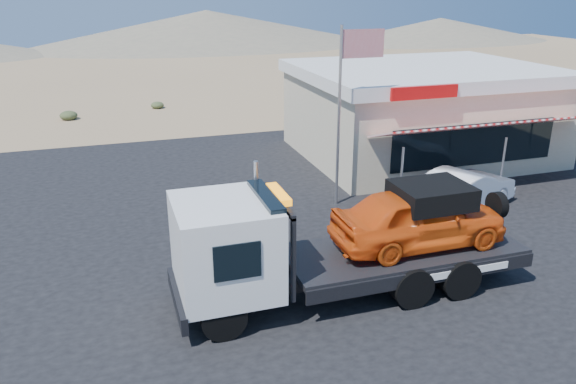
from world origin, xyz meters
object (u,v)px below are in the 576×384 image
tow_truck (345,236)px  jerky_store (421,111)px  flagpole (346,96)px  white_sedan (462,191)px

tow_truck → jerky_store: bearing=51.7°
tow_truck → flagpole: bearing=66.9°
tow_truck → flagpole: (2.38, 5.57, 2.22)m
tow_truck → white_sedan: size_ratio=1.92×
jerky_store → white_sedan: bearing=-108.1°
white_sedan → jerky_store: size_ratio=0.43×
white_sedan → flagpole: size_ratio=0.74×
tow_truck → jerky_store: jerky_store is taller
tow_truck → flagpole: size_ratio=1.43×
tow_truck → white_sedan: bearing=31.7°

